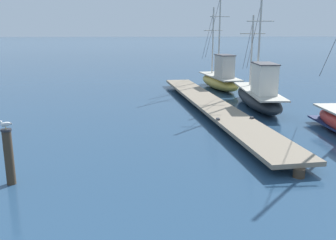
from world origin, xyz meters
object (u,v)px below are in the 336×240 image
fishing_boat_0 (220,79)px  mooring_piling (9,156)px  fishing_boat_1 (259,94)px  perched_seagull (6,124)px

fishing_boat_0 → mooring_piling: fishing_boat_0 is taller
fishing_boat_1 → mooring_piling: bearing=-137.0°
fishing_boat_0 → mooring_piling: bearing=-120.7°
mooring_piling → perched_seagull: perched_seagull is taller
fishing_boat_1 → perched_seagull: bearing=-137.0°
fishing_boat_1 → mooring_piling: fishing_boat_1 is taller
fishing_boat_1 → fishing_boat_0: bearing=96.2°
perched_seagull → fishing_boat_1: bearing=43.0°
fishing_boat_0 → mooring_piling: 19.39m
fishing_boat_0 → perched_seagull: bearing=-120.7°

